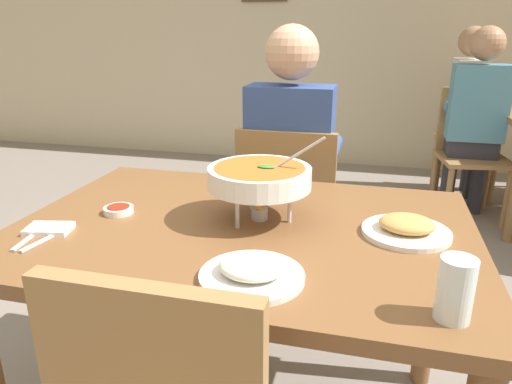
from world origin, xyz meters
TOP-DOWN VIEW (x-y plane):
  - cafe_rear_partition at (0.00, 3.52)m, footprint 10.00×0.10m
  - dining_table_main at (0.00, 0.00)m, footprint 1.30×0.91m
  - chair_diner_main at (-0.00, 0.74)m, footprint 0.44×0.44m
  - diner_main at (0.00, 0.77)m, footprint 0.40×0.45m
  - curry_bowl at (0.04, 0.05)m, footprint 0.33×0.30m
  - rice_plate at (0.10, -0.30)m, footprint 0.24×0.24m
  - appetizer_plate at (0.45, 0.04)m, footprint 0.24×0.24m
  - sauce_dish at (-0.40, -0.01)m, footprint 0.09×0.09m
  - napkin_folded at (-0.51, -0.18)m, footprint 0.13×0.10m
  - fork_utensil at (-0.53, -0.23)m, footprint 0.04×0.17m
  - spoon_utensil at (-0.48, -0.23)m, footprint 0.04×0.17m
  - drink_glass at (0.52, -0.35)m, footprint 0.07×0.07m
  - chair_bg_left at (1.01, 2.32)m, footprint 0.50×0.50m
  - chair_bg_right at (1.14, 2.75)m, footprint 0.46×0.46m
  - patron_bg_left at (1.00, 2.27)m, footprint 0.40×0.45m
  - patron_bg_right at (1.05, 2.79)m, footprint 0.45×0.40m

SIDE VIEW (x-z plane):
  - chair_diner_main at x=0.00m, z-range 0.06..0.96m
  - chair_bg_left at x=1.01m, z-range 0.06..0.96m
  - chair_bg_right at x=1.14m, z-range 0.06..0.96m
  - dining_table_main at x=0.00m, z-range 0.27..1.03m
  - diner_main at x=0.00m, z-range 0.09..1.40m
  - patron_bg_left at x=1.00m, z-range 0.09..1.40m
  - patron_bg_right at x=1.05m, z-range 0.09..1.40m
  - fork_utensil at x=-0.53m, z-range 0.76..0.76m
  - spoon_utensil at x=-0.48m, z-range 0.76..0.76m
  - napkin_folded at x=-0.51m, z-range 0.75..0.77m
  - sauce_dish at x=-0.40m, z-range 0.75..0.78m
  - rice_plate at x=0.10m, z-range 0.75..0.80m
  - appetizer_plate at x=0.45m, z-range 0.75..0.80m
  - drink_glass at x=0.52m, z-range 0.75..0.88m
  - curry_bowl at x=0.04m, z-range 0.76..1.01m
  - cafe_rear_partition at x=0.00m, z-range 0.00..3.00m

